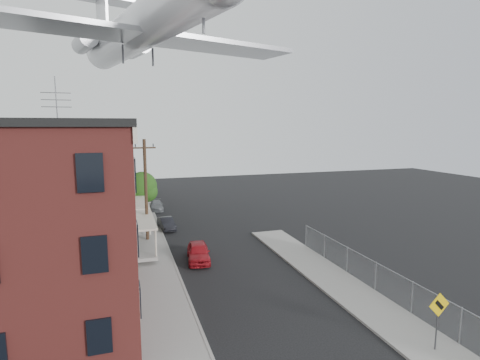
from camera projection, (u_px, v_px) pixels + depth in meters
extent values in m
cube|color=gray|center=(145.00, 228.00, 36.98)|extent=(3.00, 62.00, 0.12)
cube|color=gray|center=(344.00, 287.00, 23.33)|extent=(3.00, 26.00, 0.12)
cube|color=gray|center=(159.00, 227.00, 37.42)|extent=(0.15, 62.00, 0.14)
cube|color=gray|center=(324.00, 290.00, 22.89)|extent=(0.15, 26.00, 0.14)
cube|color=#3C1613|center=(27.00, 230.00, 18.29)|extent=(10.00, 12.00, 10.00)
cube|color=black|center=(18.00, 123.00, 17.56)|extent=(10.30, 12.30, 0.30)
cube|color=beige|center=(130.00, 133.00, 19.15)|extent=(0.16, 12.20, 0.60)
cylinder|color=#515156|center=(56.00, 100.00, 16.13)|extent=(0.04, 0.04, 2.00)
cube|color=slate|center=(57.00, 196.00, 27.25)|extent=(10.00, 7.00, 10.00)
cube|color=black|center=(52.00, 124.00, 26.51)|extent=(10.25, 7.00, 0.30)
cube|color=gray|center=(143.00, 247.00, 29.66)|extent=(1.80, 6.40, 0.25)
cube|color=beige|center=(142.00, 220.00, 29.35)|extent=(1.90, 6.50, 0.15)
cube|color=gray|center=(69.00, 182.00, 33.84)|extent=(10.00, 7.00, 10.00)
cube|color=black|center=(65.00, 125.00, 33.11)|extent=(10.25, 7.00, 0.30)
cube|color=gray|center=(138.00, 225.00, 36.26)|extent=(1.80, 6.40, 0.25)
cube|color=beige|center=(137.00, 203.00, 35.94)|extent=(1.90, 6.50, 0.15)
cube|color=slate|center=(77.00, 173.00, 40.44)|extent=(10.00, 7.00, 10.00)
cube|color=black|center=(74.00, 125.00, 39.71)|extent=(10.25, 7.00, 0.30)
cube|color=gray|center=(135.00, 210.00, 42.86)|extent=(1.80, 6.40, 0.25)
cube|color=beige|center=(135.00, 191.00, 42.54)|extent=(1.90, 6.50, 0.15)
cube|color=gray|center=(83.00, 167.00, 47.04)|extent=(10.00, 7.00, 10.00)
cube|color=black|center=(81.00, 125.00, 46.31)|extent=(10.25, 7.00, 0.30)
cube|color=gray|center=(133.00, 199.00, 49.46)|extent=(1.80, 6.40, 0.25)
cube|color=beige|center=(133.00, 182.00, 49.14)|extent=(1.90, 6.50, 0.15)
cube|color=slate|center=(88.00, 162.00, 53.64)|extent=(10.00, 7.00, 10.00)
cube|color=black|center=(86.00, 125.00, 52.91)|extent=(10.25, 7.00, 0.30)
cube|color=gray|center=(132.00, 190.00, 56.05)|extent=(1.80, 6.40, 0.25)
cube|color=beige|center=(131.00, 175.00, 55.74)|extent=(1.90, 6.50, 0.15)
cylinder|color=gray|center=(461.00, 327.00, 17.06)|extent=(0.06, 0.06, 1.90)
cylinder|color=gray|center=(412.00, 298.00, 19.89)|extent=(0.06, 0.06, 1.90)
cylinder|color=gray|center=(376.00, 277.00, 22.71)|extent=(0.06, 0.06, 1.90)
cylinder|color=gray|center=(347.00, 260.00, 25.54)|extent=(0.06, 0.06, 1.90)
cylinder|color=gray|center=(324.00, 247.00, 28.37)|extent=(0.06, 0.06, 1.90)
cylinder|color=gray|center=(306.00, 236.00, 31.20)|extent=(0.06, 0.06, 1.90)
cube|color=gray|center=(376.00, 263.00, 22.59)|extent=(0.04, 18.00, 0.04)
cube|color=gray|center=(376.00, 277.00, 22.71)|extent=(0.02, 18.00, 1.80)
cylinder|color=#515156|center=(437.00, 325.00, 16.58)|extent=(0.07, 0.07, 2.60)
cube|color=#E7BA0C|center=(439.00, 305.00, 16.41)|extent=(1.10, 0.03, 1.10)
cube|color=black|center=(440.00, 305.00, 16.39)|extent=(0.52, 0.02, 0.52)
cylinder|color=black|center=(146.00, 194.00, 30.66)|extent=(0.26, 0.26, 9.00)
cube|color=black|center=(144.00, 148.00, 30.12)|extent=(1.80, 0.12, 0.12)
cylinder|color=black|center=(135.00, 145.00, 29.88)|extent=(0.08, 0.08, 0.25)
cylinder|color=black|center=(153.00, 145.00, 30.30)|extent=(0.08, 0.08, 0.25)
cylinder|color=black|center=(143.00, 208.00, 40.62)|extent=(0.24, 0.24, 2.40)
sphere|color=#163C10|center=(142.00, 186.00, 40.28)|extent=(3.20, 3.20, 3.20)
sphere|color=#163C10|center=(147.00, 192.00, 40.22)|extent=(2.24, 2.24, 2.24)
imported|color=#A4151D|center=(198.00, 252.00, 27.99)|extent=(2.16, 4.21, 1.37)
imported|color=black|center=(167.00, 223.00, 36.63)|extent=(1.58, 3.62, 1.16)
imported|color=slate|center=(156.00, 206.00, 45.06)|extent=(1.73, 3.86, 1.10)
cylinder|color=white|center=(141.00, 28.00, 30.18)|extent=(10.15, 25.62, 3.42)
cone|color=white|center=(103.00, 53.00, 40.79)|extent=(4.15, 4.00, 3.42)
cube|color=#939399|center=(149.00, 37.00, 29.00)|extent=(25.91, 11.18, 0.37)
cylinder|color=#939399|center=(85.00, 42.00, 36.27)|extent=(2.79, 4.57, 1.71)
cylinder|color=#939399|center=(137.00, 48.00, 39.06)|extent=(2.79, 4.57, 1.71)
cube|color=white|center=(102.00, 23.00, 39.92)|extent=(1.34, 3.98, 5.98)
cylinder|color=#515156|center=(203.00, 22.00, 21.61)|extent=(0.17, 0.17, 1.28)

